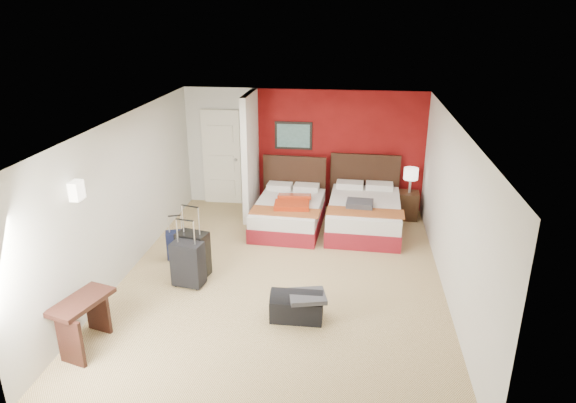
% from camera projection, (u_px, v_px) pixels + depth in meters
% --- Properties ---
extents(ground, '(6.50, 6.50, 0.00)m').
position_uv_depth(ground, '(282.00, 278.00, 8.21)').
color(ground, tan).
rests_on(ground, ground).
extents(room_walls, '(5.02, 6.52, 2.50)m').
position_uv_depth(room_walls, '(215.00, 173.00, 9.24)').
color(room_walls, silver).
rests_on(room_walls, ground).
extents(red_accent_panel, '(3.50, 0.04, 2.50)m').
position_uv_depth(red_accent_panel, '(339.00, 151.00, 10.67)').
color(red_accent_panel, maroon).
rests_on(red_accent_panel, ground).
extents(partition_wall, '(0.12, 1.20, 2.50)m').
position_uv_depth(partition_wall, '(250.00, 156.00, 10.30)').
color(partition_wall, silver).
rests_on(partition_wall, ground).
extents(entry_door, '(0.82, 0.06, 2.05)m').
position_uv_depth(entry_door, '(222.00, 157.00, 11.02)').
color(entry_door, silver).
rests_on(entry_door, ground).
extents(bed_left, '(1.34, 1.85, 0.53)m').
position_uv_depth(bed_left, '(289.00, 215.00, 9.98)').
color(bed_left, white).
rests_on(bed_left, ground).
extents(bed_right, '(1.42, 1.98, 0.58)m').
position_uv_depth(bed_right, '(364.00, 216.00, 9.88)').
color(bed_right, white).
rests_on(bed_right, ground).
extents(red_suitcase_open, '(0.70, 0.93, 0.11)m').
position_uv_depth(red_suitcase_open, '(293.00, 201.00, 9.76)').
color(red_suitcase_open, '#9E280D').
rests_on(red_suitcase_open, bed_left).
extents(jacket_bundle, '(0.51, 0.42, 0.12)m').
position_uv_depth(jacket_bundle, '(360.00, 204.00, 9.49)').
color(jacket_bundle, '#3C3C42').
rests_on(jacket_bundle, bed_right).
extents(nightstand, '(0.42, 0.42, 0.56)m').
position_uv_depth(nightstand, '(408.00, 205.00, 10.42)').
color(nightstand, '#321E10').
rests_on(nightstand, ground).
extents(table_lamp, '(0.35, 0.35, 0.51)m').
position_uv_depth(table_lamp, '(410.00, 180.00, 10.23)').
color(table_lamp, silver).
rests_on(table_lamp, nightstand).
extents(suitcase_black, '(0.54, 0.41, 0.72)m').
position_uv_depth(suitcase_black, '(193.00, 256.00, 8.14)').
color(suitcase_black, black).
rests_on(suitcase_black, ground).
extents(suitcase_charcoal, '(0.51, 0.36, 0.69)m').
position_uv_depth(suitcase_charcoal, '(188.00, 265.00, 7.87)').
color(suitcase_charcoal, black).
rests_on(suitcase_charcoal, ground).
extents(suitcase_navy, '(0.39, 0.31, 0.48)m').
position_uv_depth(suitcase_navy, '(177.00, 246.00, 8.74)').
color(suitcase_navy, black).
rests_on(suitcase_navy, ground).
extents(duffel_bag, '(0.72, 0.39, 0.36)m').
position_uv_depth(duffel_bag, '(297.00, 307.00, 7.08)').
color(duffel_bag, black).
rests_on(duffel_bag, ground).
extents(jacket_draped, '(0.57, 0.51, 0.06)m').
position_uv_depth(jacket_draped, '(307.00, 296.00, 6.94)').
color(jacket_draped, '#38383D').
rests_on(jacket_draped, duffel_bag).
extents(desk, '(0.62, 0.90, 0.68)m').
position_uv_depth(desk, '(85.00, 323.00, 6.44)').
color(desk, black).
rests_on(desk, ground).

